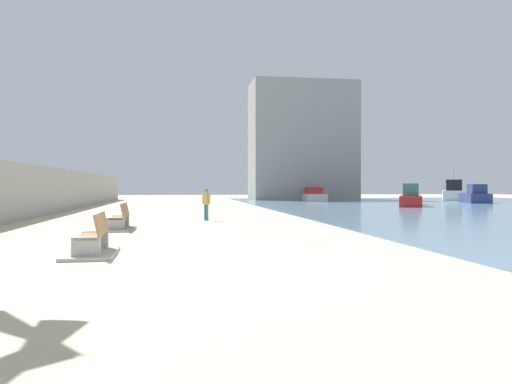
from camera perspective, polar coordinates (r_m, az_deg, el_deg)
The scene contains 10 objects.
ground_plane at distance 28.48m, azimuth -8.74°, elevation -2.53°, with size 120.00×120.00×0.00m, color #C6B793.
seawall at distance 29.40m, azimuth -23.52°, elevation 0.12°, with size 0.80×64.00×2.66m, color #9E9E99.
bench_near at distance 12.13m, azimuth -18.23°, elevation -5.81°, with size 1.15×2.12×0.98m.
bench_far at distance 18.71m, azimuth -15.39°, elevation -3.51°, with size 1.13×2.11×0.98m.
person_walking at distance 23.07m, azimuth -5.72°, elevation -1.15°, with size 0.35×0.44×1.50m.
boat_outer at distance 58.91m, azimuth 21.68°, elevation -0.06°, with size 5.09×6.77×7.25m.
boat_far_left at distance 55.00m, azimuth 6.44°, elevation -0.39°, with size 2.65×6.49×1.39m.
boat_distant at distance 40.78m, azimuth 17.29°, elevation -0.63°, with size 4.43×6.81×1.74m.
boat_far_right at distance 50.42m, azimuth 23.81°, elevation -0.41°, with size 3.24×5.10×1.72m.
harbor_building at distance 58.44m, azimuth 5.35°, elevation 5.78°, with size 12.00×6.00×13.54m, color gray.
Camera 1 is at (-0.06, -10.44, 1.60)m, focal length 34.93 mm.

